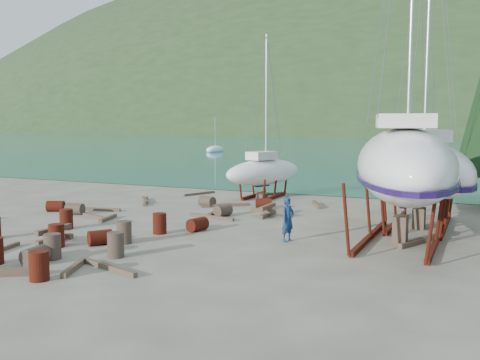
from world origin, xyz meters
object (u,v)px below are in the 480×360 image
at_px(small_sailboat_shore, 264,171).
at_px(worker, 288,219).
at_px(large_sailboat_near, 404,163).
at_px(large_sailboat_far, 422,167).

xyz_separation_m(small_sailboat_shore, worker, (5.56, -11.12, -0.79)).
relative_size(large_sailboat_near, large_sailboat_far, 1.17).
relative_size(large_sailboat_near, small_sailboat_shore, 1.91).
xyz_separation_m(large_sailboat_near, small_sailboat_shore, (-9.69, 9.34, -1.43)).
bearing_deg(small_sailboat_shore, large_sailboat_far, -9.14).
bearing_deg(large_sailboat_far, large_sailboat_near, -115.49).
bearing_deg(worker, large_sailboat_near, -47.42).
xyz_separation_m(large_sailboat_near, worker, (-4.14, -1.78, -2.22)).
bearing_deg(worker, large_sailboat_far, -19.92).
bearing_deg(large_sailboat_near, large_sailboat_far, 74.02).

